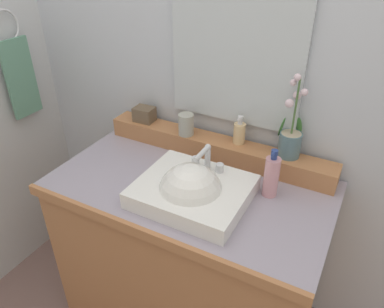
% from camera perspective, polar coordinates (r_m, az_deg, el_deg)
% --- Properties ---
extents(wall_back, '(2.95, 0.20, 2.51)m').
position_cam_1_polar(wall_back, '(1.71, 6.72, 14.46)').
color(wall_back, silver).
rests_on(wall_back, ground).
extents(vanity_cabinet, '(1.16, 0.65, 0.84)m').
position_cam_1_polar(vanity_cabinet, '(1.82, -0.28, -15.33)').
color(vanity_cabinet, '#AF7145').
rests_on(vanity_cabinet, ground).
extents(back_ledge, '(1.09, 0.12, 0.09)m').
position_cam_1_polar(back_ledge, '(1.71, 3.69, 0.98)').
color(back_ledge, '#AF7145').
rests_on(back_ledge, vanity_cabinet).
extents(sink_basin, '(0.43, 0.36, 0.28)m').
position_cam_1_polar(sink_basin, '(1.44, -0.07, -6.08)').
color(sink_basin, white).
rests_on(sink_basin, vanity_cabinet).
extents(potted_plant, '(0.11, 0.11, 0.36)m').
position_cam_1_polar(potted_plant, '(1.57, 15.00, 2.55)').
color(potted_plant, slate).
rests_on(potted_plant, back_ledge).
extents(soap_dispenser, '(0.05, 0.06, 0.13)m').
position_cam_1_polar(soap_dispenser, '(1.64, 7.34, 3.33)').
color(soap_dispenser, '#DEBB85').
rests_on(soap_dispenser, back_ledge).
extents(tumbler_cup, '(0.07, 0.07, 0.10)m').
position_cam_1_polar(tumbler_cup, '(1.70, -0.92, 4.59)').
color(tumbler_cup, '#9FA093').
rests_on(tumbler_cup, back_ledge).
extents(trinket_box, '(0.10, 0.08, 0.07)m').
position_cam_1_polar(trinket_box, '(1.85, -7.38, 6.12)').
color(trinket_box, brown).
rests_on(trinket_box, back_ledge).
extents(lotion_bottle, '(0.06, 0.06, 0.21)m').
position_cam_1_polar(lotion_bottle, '(1.47, 12.19, -3.35)').
color(lotion_bottle, '#D2949D').
rests_on(lotion_bottle, vanity_cabinet).
extents(mirror, '(0.58, 0.02, 0.61)m').
position_cam_1_polar(mirror, '(1.58, 6.74, 15.22)').
color(mirror, silver).
extents(towel_ring, '(0.01, 0.16, 0.16)m').
position_cam_1_polar(towel_ring, '(2.07, -26.97, 17.16)').
color(towel_ring, silver).
extents(hand_towel, '(0.02, 0.17, 0.40)m').
position_cam_1_polar(hand_towel, '(2.12, -24.97, 10.56)').
color(hand_towel, slate).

